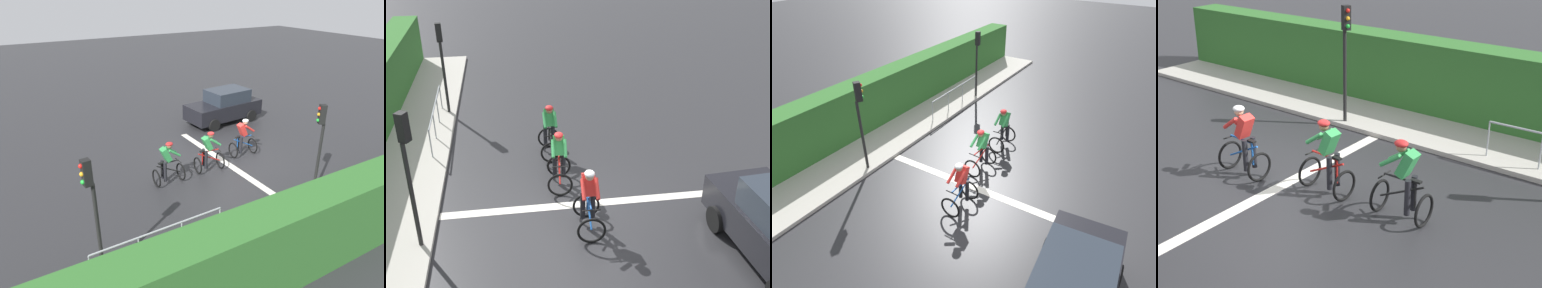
{
  "view_description": "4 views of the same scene",
  "coord_description": "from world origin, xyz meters",
  "views": [
    {
      "loc": [
        -11.1,
        8.45,
        6.85
      ],
      "look_at": [
        0.74,
        1.46,
        0.78
      ],
      "focal_mm": 33.92,
      "sensor_mm": 36.0,
      "label": 1
    },
    {
      "loc": [
        -1.55,
        -9.91,
        7.15
      ],
      "look_at": [
        0.23,
        1.68,
        1.06
      ],
      "focal_mm": 44.8,
      "sensor_mm": 36.0,
      "label": 2
    },
    {
      "loc": [
        4.6,
        -7.57,
        7.31
      ],
      "look_at": [
        -0.99,
        1.21,
        0.94
      ],
      "focal_mm": 32.25,
      "sensor_mm": 36.0,
      "label": 3
    },
    {
      "loc": [
        7.63,
        8.07,
        5.63
      ],
      "look_at": [
        -0.71,
        1.66,
        1.11
      ],
      "focal_mm": 51.31,
      "sensor_mm": 36.0,
      "label": 4
    }
  ],
  "objects": [
    {
      "name": "cyclist_second",
      "position": [
        -0.34,
        1.35,
        0.8
      ],
      "size": [
        0.76,
        1.13,
        1.66
      ],
      "color": "black",
      "rests_on": "ground"
    },
    {
      "name": "traffic_light_near_crossing",
      "position": [
        -3.74,
        -0.82,
        2.22
      ],
      "size": [
        0.27,
        0.29,
        3.34
      ],
      "color": "black",
      "rests_on": "ground"
    },
    {
      "name": "ground_plane",
      "position": [
        0.0,
        0.0,
        0.0
      ],
      "size": [
        80.0,
        80.0,
        0.0
      ],
      "primitive_type": "plane",
      "color": "#28282B"
    },
    {
      "name": "road_marking_stop_line",
      "position": [
        0.0,
        0.32,
        0.0
      ],
      "size": [
        7.0,
        0.3,
        0.01
      ],
      "primitive_type": "cube",
      "color": "silver",
      "rests_on": "ground"
    },
    {
      "name": "stone_wall_low",
      "position": [
        -5.83,
        2.0,
        0.28
      ],
      "size": [
        0.44,
        23.31,
        0.56
      ],
      "primitive_type": "cube",
      "color": "gray",
      "rests_on": "ground"
    },
    {
      "name": "traffic_light_far_junction",
      "position": [
        -3.79,
        6.82,
        2.22
      ],
      "size": [
        0.22,
        0.31,
        3.34
      ],
      "color": "black",
      "rests_on": "ground"
    },
    {
      "name": "pedestrian_railing_kerbside",
      "position": [
        -4.03,
        5.22,
        0.8
      ],
      "size": [
        0.13,
        3.85,
        1.03
      ],
      "color": "#999EA3",
      "rests_on": "ground"
    },
    {
      "name": "cyclist_lead",
      "position": [
        -0.42,
        3.19,
        0.8
      ],
      "size": [
        0.69,
        1.08,
        1.66
      ],
      "color": "black",
      "rests_on": "ground"
    },
    {
      "name": "car_black",
      "position": [
        4.05,
        -2.5,
        0.87
      ],
      "size": [
        2.12,
        4.22,
        1.76
      ],
      "color": "black",
      "rests_on": "ground"
    },
    {
      "name": "sidewalk_kerb",
      "position": [
        -4.93,
        2.0,
        0.06
      ],
      "size": [
        2.8,
        23.31,
        0.12
      ],
      "primitive_type": "cube",
      "color": "#ADA89E",
      "rests_on": "ground"
    },
    {
      "name": "hedge_wall",
      "position": [
        -6.13,
        2.0,
        1.08
      ],
      "size": [
        1.1,
        23.31,
        2.17
      ],
      "primitive_type": "cube",
      "color": "#2D6628",
      "rests_on": "ground"
    },
    {
      "name": "cyclist_mid",
      "position": [
        0.12,
        -0.71,
        0.8
      ],
      "size": [
        0.73,
        1.11,
        1.66
      ],
      "color": "black",
      "rests_on": "ground"
    }
  ]
}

